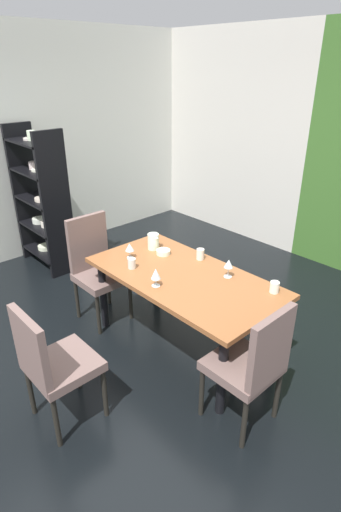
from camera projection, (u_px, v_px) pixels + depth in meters
ground_plane at (121, 355)px, 3.56m from camera, size 5.26×6.13×0.02m
back_panel_interior at (229, 136)px, 5.69m from camera, size 2.51×0.10×2.80m
dining_table at (183, 284)px, 3.38m from camera, size 1.68×0.87×0.74m
chair_right_near at (253, 362)px, 2.65m from camera, size 0.44×0.44×0.98m
chair_left_near at (96, 265)px, 3.88m from camera, size 0.44×0.44×1.04m
chair_head_near at (52, 362)px, 2.67m from camera, size 0.44×0.44×0.95m
display_shelf at (41, 200)px, 4.79m from camera, size 0.82×0.35×1.71m
wine_glass_north at (130, 247)px, 3.59m from camera, size 0.08×0.08×0.14m
wine_glass_east at (229, 264)px, 3.26m from camera, size 0.07×0.07×0.16m
wine_glass_near_shelf at (156, 274)px, 3.13m from camera, size 0.08×0.08×0.15m
serving_bowl_corner at (163, 252)px, 3.70m from camera, size 0.13×0.13×0.04m
cup_rear at (200, 254)px, 3.59m from camera, size 0.07×0.07×0.10m
cup_left at (132, 263)px, 3.43m from camera, size 0.07×0.07×0.09m
cup_front at (274, 287)px, 3.07m from camera, size 0.07×0.07×0.09m
pitcher_south at (153, 241)px, 3.78m from camera, size 0.12×0.11×0.15m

